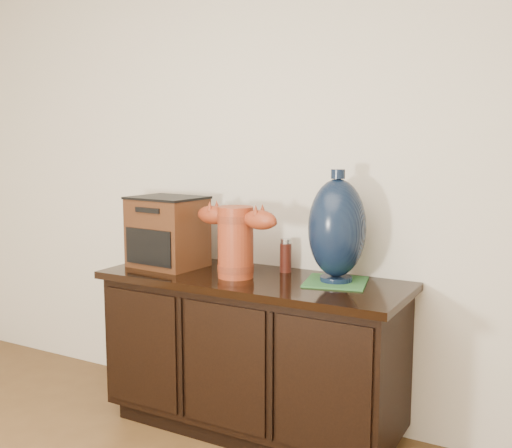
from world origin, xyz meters
The scene contains 6 objects.
sideboard centered at (0.00, 2.23, 0.39)m, with size 1.46×0.56×0.75m.
terracotta_vessel centered at (-0.06, 2.18, 0.94)m, with size 0.47×0.20×0.33m.
tv_radio centered at (-0.49, 2.23, 0.93)m, with size 0.38×0.32×0.36m.
green_mat centered at (0.39, 2.31, 0.76)m, with size 0.27×0.27×0.01m, color #2B612E.
lamp_base centered at (0.39, 2.31, 1.00)m, with size 0.31×0.31×0.50m.
spray_can centered at (0.09, 2.40, 0.84)m, with size 0.06×0.06×0.16m.
Camera 1 is at (1.35, -0.16, 1.39)m, focal length 42.00 mm.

